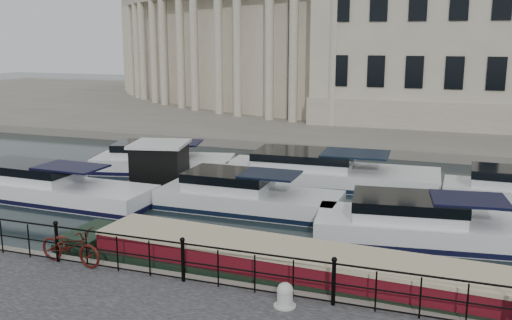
% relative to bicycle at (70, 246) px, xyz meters
% --- Properties ---
extents(ground_plane, '(160.00, 160.00, 0.00)m').
position_rel_bicycle_xyz_m(ground_plane, '(3.52, 2.28, -1.09)').
color(ground_plane, black).
rests_on(ground_plane, ground).
extents(far_bank, '(120.00, 42.00, 0.55)m').
position_rel_bicycle_xyz_m(far_bank, '(3.52, 41.28, -0.82)').
color(far_bank, '#6B665B').
rests_on(far_bank, ground_plane).
extents(railing, '(24.14, 0.14, 1.22)m').
position_rel_bicycle_xyz_m(railing, '(3.52, 0.03, 0.11)').
color(railing, black).
rests_on(railing, near_quay).
extents(civic_building, '(53.55, 31.84, 16.85)m').
position_rel_bicycle_xyz_m(civic_building, '(2.52, 36.98, 5.94)').
color(civic_building, '#ADA38C').
rests_on(civic_building, far_bank).
extents(bicycle, '(2.13, 0.90, 1.09)m').
position_rel_bicycle_xyz_m(bicycle, '(0.00, 0.00, 0.00)').
color(bicycle, '#3F100B').
rests_on(bicycle, near_quay).
extents(mooring_bollard, '(0.54, 0.54, 0.60)m').
position_rel_bicycle_xyz_m(mooring_bollard, '(6.45, -0.44, -0.26)').
color(mooring_bollard, '#B4B5B0').
rests_on(mooring_bollard, near_quay).
extents(narrowboat, '(16.31, 3.02, 1.59)m').
position_rel_bicycle_xyz_m(narrowboat, '(6.62, 1.66, -0.73)').
color(narrowboat, black).
rests_on(narrowboat, ground_plane).
extents(harbour_hut, '(3.92, 3.50, 2.21)m').
position_rel_bicycle_xyz_m(harbour_hut, '(-2.88, 10.25, -0.14)').
color(harbour_hut, '#6B665B').
rests_on(harbour_hut, ground_plane).
extents(cabin_cruisers, '(27.78, 10.32, 1.99)m').
position_rel_bicycle_xyz_m(cabin_cruisers, '(2.81, 10.30, -0.73)').
color(cabin_cruisers, white).
rests_on(cabin_cruisers, ground_plane).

